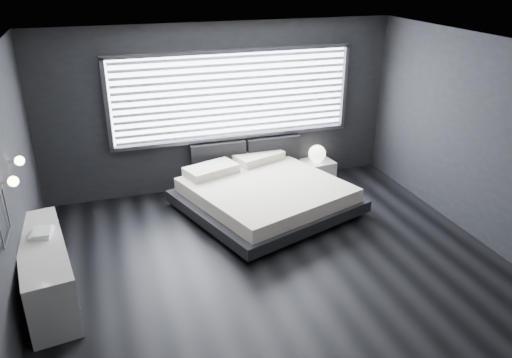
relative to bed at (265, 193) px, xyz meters
name	(u,v)px	position (x,y,z in m)	size (l,w,h in m)	color
room	(278,168)	(-0.38, -1.59, 1.11)	(6.04, 6.00, 2.80)	black
window	(234,96)	(-0.18, 1.10, 1.32)	(4.14, 0.09, 1.52)	white
headboard	(246,154)	(0.01, 1.05, 0.28)	(1.96, 0.16, 0.52)	black
sconce_near	(13,181)	(-3.26, -1.54, 1.31)	(0.18, 0.11, 0.11)	silver
sconce_far	(19,161)	(-3.26, -0.94, 1.31)	(0.18, 0.11, 0.11)	silver
wall_art_lower	(3,217)	(-3.36, -1.89, 1.09)	(0.01, 0.48, 0.48)	#47474C
bed	(265,193)	(0.00, 0.00, 0.00)	(2.98, 2.92, 0.61)	black
nightstand	(317,170)	(1.31, 0.91, -0.12)	(0.57, 0.47, 0.33)	silver
orb_lamp	(317,154)	(1.30, 0.89, 0.20)	(0.31, 0.31, 0.31)	white
dresser	(46,270)	(-3.16, -1.35, 0.08)	(0.78, 1.88, 0.73)	silver
book_stack	(42,233)	(-3.15, -1.15, 0.47)	(0.28, 0.34, 0.06)	white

